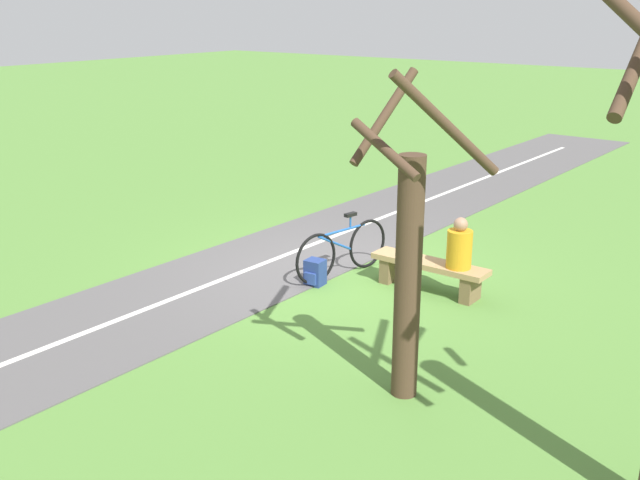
{
  "coord_description": "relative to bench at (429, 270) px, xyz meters",
  "views": [
    {
      "loc": [
        -6.16,
        8.55,
        3.87
      ],
      "look_at": [
        -0.83,
        1.53,
        1.05
      ],
      "focal_mm": 41.46,
      "sensor_mm": 36.0,
      "label": 1
    }
  ],
  "objects": [
    {
      "name": "paved_path",
      "position": [
        2.66,
        4.14,
        -0.3
      ],
      "size": [
        3.23,
        36.04,
        0.02
      ],
      "primitive_type": "cube",
      "rotation": [
        0.0,
        0.0,
        -0.02
      ],
      "color": "#565454",
      "rests_on": "ground_plane"
    },
    {
      "name": "tree_mid_field",
      "position": [
        -1.23,
        2.73,
        1.17
      ],
      "size": [
        1.32,
        1.3,
        3.37
      ],
      "color": "#473323",
      "rests_on": "ground_plane"
    },
    {
      "name": "ground_plane",
      "position": [
        1.5,
        0.14,
        -0.31
      ],
      "size": [
        80.0,
        80.0,
        0.0
      ],
      "primitive_type": "plane",
      "color": "#548438"
    },
    {
      "name": "person_seated",
      "position": [
        -0.44,
        -0.0,
        0.44
      ],
      "size": [
        0.34,
        0.34,
        0.71
      ],
      "rotation": [
        0.0,
        0.0,
        0.0
      ],
      "color": "orange",
      "rests_on": "bench"
    },
    {
      "name": "bench",
      "position": [
        0.0,
        0.0,
        0.0
      ],
      "size": [
        1.71,
        0.4,
        0.44
      ],
      "rotation": [
        0.0,
        0.0,
        0.0
      ],
      "color": "#A88456",
      "rests_on": "ground_plane"
    },
    {
      "name": "path_centre_line",
      "position": [
        2.66,
        4.14,
        -0.29
      ],
      "size": [
        0.79,
        31.99,
        0.0
      ],
      "primitive_type": "cube",
      "rotation": [
        0.0,
        0.0,
        -0.02
      ],
      "color": "silver",
      "rests_on": "paved_path"
    },
    {
      "name": "bicycle",
      "position": [
        1.33,
        0.23,
        0.09
      ],
      "size": [
        0.38,
        1.8,
        0.94
      ],
      "rotation": [
        0.0,
        0.0,
        1.39
      ],
      "color": "black",
      "rests_on": "ground_plane"
    },
    {
      "name": "backpack",
      "position": [
        1.42,
        0.79,
        -0.12
      ],
      "size": [
        0.28,
        0.29,
        0.38
      ],
      "rotation": [
        0.0,
        0.0,
        0.09
      ],
      "color": "navy",
      "rests_on": "ground_plane"
    }
  ]
}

